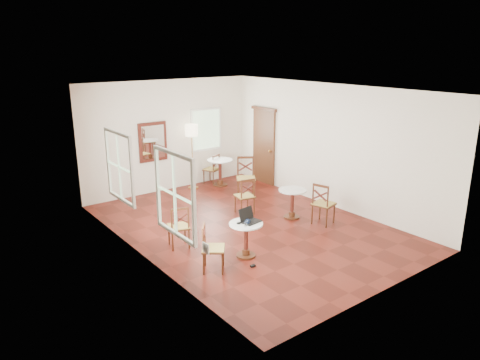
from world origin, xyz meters
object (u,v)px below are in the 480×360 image
(mouse, at_px, (239,223))
(chair_back_b, at_px, (246,178))
(cafe_table_mid, at_px, (292,200))
(power_adapter, at_px, (253,266))
(cafe_table_near, at_px, (246,236))
(navy_mug, at_px, (248,222))
(chair_back_a, at_px, (212,169))
(chair_near_b, at_px, (212,248))
(laptop, at_px, (249,218))
(chair_near_a, at_px, (179,227))
(floor_lamp, at_px, (192,135))
(chair_mid_b, at_px, (323,204))
(chair_mid_a, at_px, (245,196))
(cafe_table_back, at_px, (220,170))
(water_glass, at_px, (246,223))

(mouse, bearing_deg, chair_back_b, 32.26)
(cafe_table_mid, bearing_deg, power_adapter, -148.92)
(cafe_table_near, bearing_deg, cafe_table_mid, 24.29)
(cafe_table_mid, relative_size, navy_mug, 6.14)
(chair_back_a, bearing_deg, chair_near_b, 32.71)
(chair_near_b, xyz_separation_m, chair_back_b, (2.98, 2.85, 0.10))
(cafe_table_near, relative_size, laptop, 1.72)
(chair_near_a, distance_m, laptop, 1.44)
(chair_near_b, relative_size, navy_mug, 7.80)
(floor_lamp, xyz_separation_m, power_adapter, (-1.64, -4.71, -1.51))
(cafe_table_near, height_order, chair_mid_b, chair_mid_b)
(power_adapter, bearing_deg, chair_mid_b, 14.73)
(cafe_table_near, height_order, floor_lamp, floor_lamp)
(cafe_table_mid, bearing_deg, navy_mug, -154.53)
(cafe_table_near, height_order, chair_back_b, chair_back_b)
(chair_mid_a, xyz_separation_m, floor_lamp, (0.09, 2.49, 1.08))
(chair_mid_b, relative_size, navy_mug, 8.58)
(chair_back_b, bearing_deg, cafe_table_back, 121.67)
(floor_lamp, xyz_separation_m, laptop, (-1.37, -4.25, -0.79))
(chair_near_b, bearing_deg, cafe_table_near, -46.68)
(chair_near_b, distance_m, chair_mid_b, 3.21)
(chair_near_a, xyz_separation_m, chair_back_a, (2.96, 3.22, -0.00))
(cafe_table_back, distance_m, chair_near_b, 5.12)
(navy_mug, bearing_deg, chair_near_b, -177.81)
(cafe_table_back, height_order, chair_mid_a, chair_mid_a)
(chair_near_b, distance_m, floor_lamp, 5.06)
(chair_back_b, height_order, power_adapter, chair_back_b)
(navy_mug, bearing_deg, water_glass, -149.31)
(chair_back_a, bearing_deg, cafe_table_back, 77.76)
(cafe_table_back, relative_size, chair_back_a, 0.88)
(chair_mid_a, relative_size, navy_mug, 8.02)
(cafe_table_near, bearing_deg, floor_lamp, 71.02)
(laptop, relative_size, power_adapter, 4.19)
(cafe_table_near, bearing_deg, chair_near_b, -174.27)
(cafe_table_mid, distance_m, chair_near_b, 3.10)
(cafe_table_back, distance_m, navy_mug, 4.66)
(chair_mid_a, bearing_deg, navy_mug, 64.26)
(chair_near_a, bearing_deg, cafe_table_mid, -167.10)
(chair_near_b, xyz_separation_m, power_adapter, (0.65, -0.34, -0.41))
(navy_mug, xyz_separation_m, water_glass, (-0.09, -0.05, 0.01))
(chair_mid_a, distance_m, water_glass, 2.43)
(cafe_table_mid, xyz_separation_m, chair_back_b, (0.06, 1.82, 0.11))
(cafe_table_near, xyz_separation_m, floor_lamp, (1.48, 4.29, 1.11))
(water_glass, bearing_deg, power_adapter, -104.49)
(cafe_table_near, height_order, cafe_table_mid, cafe_table_mid)
(cafe_table_near, distance_m, chair_near_a, 1.38)
(chair_near_a, xyz_separation_m, floor_lamp, (2.27, 3.16, 1.09))
(floor_lamp, distance_m, mouse, 4.61)
(chair_mid_b, xyz_separation_m, water_glass, (-2.46, -0.35, 0.25))
(chair_near_a, height_order, power_adapter, chair_near_a)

